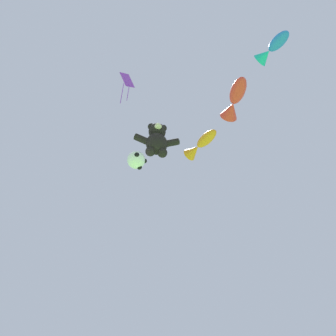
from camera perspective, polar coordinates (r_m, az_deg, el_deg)
teddy_bear_kite at (r=15.73m, az=-1.95°, el=4.94°), size 2.22×0.98×2.25m
soccer_ball_kite at (r=14.37m, az=-5.52°, el=1.38°), size 0.87×0.87×0.80m
fish_kite_tangerine at (r=18.07m, az=5.57°, el=4.02°), size 1.64×2.27×0.76m
fish_kite_crimson at (r=17.65m, az=11.47°, el=11.42°), size 0.95×2.41×0.93m
fish_kite_cobalt at (r=15.67m, az=17.55°, el=19.21°), size 1.27×1.70×0.67m
diamond_kite at (r=17.76m, az=-7.17°, el=14.59°), size 0.86×0.80×2.65m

